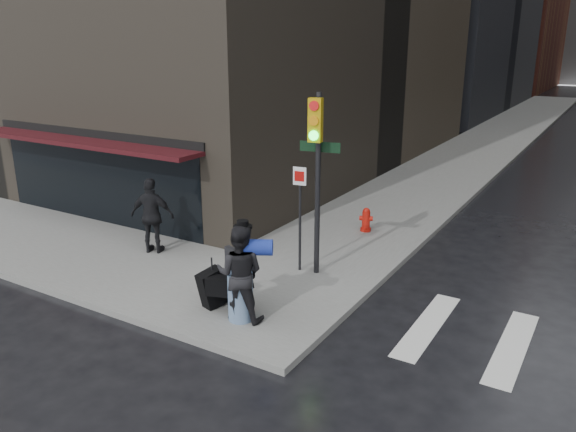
# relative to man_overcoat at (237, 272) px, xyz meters

# --- Properties ---
(ground) EXTENTS (140.00, 140.00, 0.00)m
(ground) POSITION_rel_man_overcoat_xyz_m (-0.02, 0.57, -0.96)
(ground) COLOR black
(ground) RESTS_ON ground
(sidewalk_left) EXTENTS (4.00, 50.00, 0.15)m
(sidewalk_left) POSITION_rel_man_overcoat_xyz_m (-0.02, 27.57, -0.88)
(sidewalk_left) COLOR slate
(sidewalk_left) RESTS_ON ground
(storefront) EXTENTS (8.40, 1.11, 2.83)m
(storefront) POSITION_rel_man_overcoat_xyz_m (-7.02, 2.47, 0.87)
(storefront) COLOR black
(storefront) RESTS_ON ground
(man_overcoat) EXTENTS (1.22, 0.90, 1.93)m
(man_overcoat) POSITION_rel_man_overcoat_xyz_m (0.00, 0.00, 0.00)
(man_overcoat) COLOR black
(man_overcoat) RESTS_ON ground
(man_jeans) EXTENTS (1.41, 1.00, 1.94)m
(man_jeans) POSITION_rel_man_overcoat_xyz_m (0.31, -0.35, 0.16)
(man_jeans) COLOR black
(man_jeans) RESTS_ON ground
(man_greycoat) EXTENTS (1.24, 0.85, 1.96)m
(man_greycoat) POSITION_rel_man_overcoat_xyz_m (-3.75, 1.49, 0.17)
(man_greycoat) COLOR black
(man_greycoat) RESTS_ON ground
(traffic_light) EXTENTS (1.04, 0.55, 4.20)m
(traffic_light) POSITION_rel_man_overcoat_xyz_m (0.46, 2.37, 1.90)
(traffic_light) COLOR black
(traffic_light) RESTS_ON ground
(fire_hydrant) EXTENTS (0.40, 0.30, 0.70)m
(fire_hydrant) POSITION_rel_man_overcoat_xyz_m (0.26, 5.87, -0.50)
(fire_hydrant) COLOR #B3130B
(fire_hydrant) RESTS_ON ground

